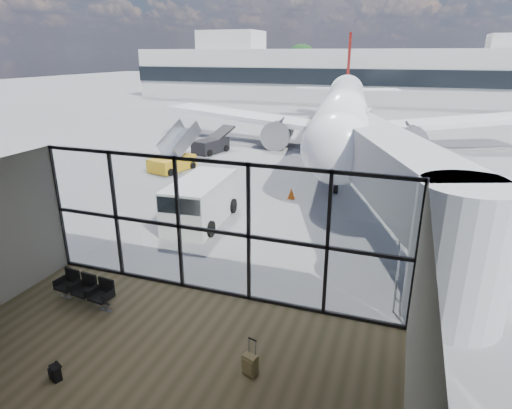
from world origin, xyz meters
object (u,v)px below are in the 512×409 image
Objects in this scene: seating_row at (86,288)px; backpack at (55,373)px; service_van at (200,201)px; belt_loader at (212,145)px; suitcase at (250,365)px; mobile_stairs at (173,161)px; airliner at (344,109)px.

seating_row is 3.48m from backpack.
service_van reaches higher than belt_loader.
belt_loader is at bearing 109.08° from service_van.
service_van reaches higher than seating_row.
suitcase reaches higher than backpack.
backpack is 19.62m from mobile_stairs.
airliner reaches higher than suitcase.
airliner is (-2.27, 29.30, 2.64)m from suitcase.
suitcase is at bearing -92.95° from airliner.
airliner reaches higher than backpack.
seating_row is at bearing 142.67° from backpack.
backpack is at bearing -59.11° from belt_loader.
suitcase is 0.25× the size of mobile_stairs.
service_van is at bearing -106.56° from airliner.
airliner is 11.78m from belt_loader.
service_van is 14.84m from belt_loader.
service_van is (-5.61, 8.60, 0.74)m from suitcase.
mobile_stairs reaches higher than seating_row.
suitcase is 0.23× the size of belt_loader.
seating_row is 21.62m from belt_loader.
backpack is 25.01m from belt_loader.
backpack is at bearing -54.61° from mobile_stairs.
backpack is 4.68m from suitcase.
belt_loader is 1.10× the size of mobile_stairs.
seating_row is at bearing -176.81° from suitcase.
airliner is 16.00m from mobile_stairs.
service_van reaches higher than backpack.
mobile_stairs is (-0.16, -5.75, -0.02)m from belt_loader.
seating_row is 6.11m from suitcase.
belt_loader is (-11.43, 22.26, 0.33)m from suitcase.
backpack is at bearing -142.50° from suitcase.
seating_row is 28.31m from airliner.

